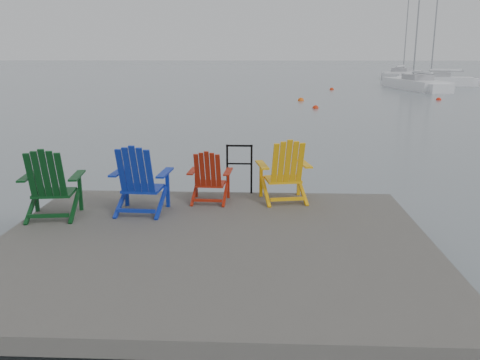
{
  "coord_description": "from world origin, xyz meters",
  "views": [
    {
      "loc": [
        0.67,
        -6.51,
        3.0
      ],
      "look_at": [
        0.28,
        2.04,
        0.85
      ],
      "focal_mm": 38.0,
      "sensor_mm": 36.0,
      "label": 1
    }
  ],
  "objects_px": {
    "sailboat_mid": "(402,75)",
    "handrail": "(239,164)",
    "chair_green": "(51,183)",
    "chair_red": "(209,176)",
    "sailboat_near": "(415,85)",
    "buoy_c": "(439,100)",
    "buoy_a": "(315,108)",
    "sailboat_far": "(434,82)",
    "chair_blue": "(140,179)",
    "buoy_d": "(332,90)",
    "chair_yellow": "(285,170)",
    "buoy_b": "(301,101)"
  },
  "relations": [
    {
      "from": "sailboat_near",
      "to": "sailboat_mid",
      "type": "height_order",
      "value": "sailboat_mid"
    },
    {
      "from": "buoy_c",
      "to": "sailboat_mid",
      "type": "bearing_deg",
      "value": 79.71
    },
    {
      "from": "chair_blue",
      "to": "sailboat_mid",
      "type": "relative_size",
      "value": 0.08
    },
    {
      "from": "chair_red",
      "to": "buoy_b",
      "type": "height_order",
      "value": "chair_red"
    },
    {
      "from": "sailboat_far",
      "to": "buoy_c",
      "type": "relative_size",
      "value": 27.47
    },
    {
      "from": "sailboat_near",
      "to": "buoy_a",
      "type": "xyz_separation_m",
      "value": [
        -9.95,
        -15.92,
        -0.35
      ]
    },
    {
      "from": "buoy_c",
      "to": "buoy_a",
      "type": "bearing_deg",
      "value": -147.31
    },
    {
      "from": "handrail",
      "to": "buoy_c",
      "type": "distance_m",
      "value": 27.64
    },
    {
      "from": "buoy_c",
      "to": "chair_blue",
      "type": "bearing_deg",
      "value": -117.03
    },
    {
      "from": "buoy_c",
      "to": "chair_yellow",
      "type": "bearing_deg",
      "value": -113.48
    },
    {
      "from": "chair_red",
      "to": "chair_blue",
      "type": "bearing_deg",
      "value": -145.07
    },
    {
      "from": "chair_yellow",
      "to": "sailboat_near",
      "type": "distance_m",
      "value": 38.0
    },
    {
      "from": "buoy_c",
      "to": "buoy_d",
      "type": "bearing_deg",
      "value": 121.84
    },
    {
      "from": "chair_yellow",
      "to": "sailboat_far",
      "type": "relative_size",
      "value": 0.12
    },
    {
      "from": "handrail",
      "to": "chair_green",
      "type": "distance_m",
      "value": 3.23
    },
    {
      "from": "sailboat_mid",
      "to": "buoy_c",
      "type": "distance_m",
      "value": 30.76
    },
    {
      "from": "chair_green",
      "to": "chair_red",
      "type": "relative_size",
      "value": 1.22
    },
    {
      "from": "buoy_d",
      "to": "sailboat_near",
      "type": "bearing_deg",
      "value": 9.45
    },
    {
      "from": "handrail",
      "to": "buoy_a",
      "type": "relative_size",
      "value": 2.58
    },
    {
      "from": "chair_blue",
      "to": "buoy_b",
      "type": "height_order",
      "value": "chair_blue"
    },
    {
      "from": "chair_green",
      "to": "buoy_d",
      "type": "xyz_separation_m",
      "value": [
        8.94,
        35.77,
        -1.06
      ]
    },
    {
      "from": "chair_blue",
      "to": "chair_red",
      "type": "distance_m",
      "value": 1.23
    },
    {
      "from": "handrail",
      "to": "buoy_d",
      "type": "xyz_separation_m",
      "value": [
        6.11,
        34.21,
        -1.04
      ]
    },
    {
      "from": "handrail",
      "to": "buoy_b",
      "type": "height_order",
      "value": "handrail"
    },
    {
      "from": "handrail",
      "to": "sailboat_mid",
      "type": "distance_m",
      "value": 57.88
    },
    {
      "from": "sailboat_far",
      "to": "buoy_c",
      "type": "height_order",
      "value": "sailboat_far"
    },
    {
      "from": "chair_blue",
      "to": "sailboat_far",
      "type": "bearing_deg",
      "value": 69.76
    },
    {
      "from": "buoy_b",
      "to": "buoy_d",
      "type": "xyz_separation_m",
      "value": [
        3.27,
        10.13,
        0.0
      ]
    },
    {
      "from": "sailboat_near",
      "to": "buoy_c",
      "type": "height_order",
      "value": "sailboat_near"
    },
    {
      "from": "chair_blue",
      "to": "buoy_a",
      "type": "xyz_separation_m",
      "value": [
        4.84,
        20.73,
        -1.06
      ]
    },
    {
      "from": "sailboat_mid",
      "to": "buoy_b",
      "type": "xyz_separation_m",
      "value": [
        -14.51,
        -31.14,
        -0.35
      ]
    },
    {
      "from": "buoy_d",
      "to": "chair_yellow",
      "type": "bearing_deg",
      "value": -98.69
    },
    {
      "from": "chair_red",
      "to": "sailboat_mid",
      "type": "relative_size",
      "value": 0.07
    },
    {
      "from": "chair_red",
      "to": "sailboat_mid",
      "type": "height_order",
      "value": "sailboat_mid"
    },
    {
      "from": "sailboat_far",
      "to": "chair_blue",
      "type": "bearing_deg",
      "value": 170.18
    },
    {
      "from": "buoy_b",
      "to": "chair_yellow",
      "type": "bearing_deg",
      "value": -94.74
    },
    {
      "from": "chair_green",
      "to": "buoy_c",
      "type": "relative_size",
      "value": 3.22
    },
    {
      "from": "sailboat_mid",
      "to": "buoy_a",
      "type": "bearing_deg",
      "value": -84.88
    },
    {
      "from": "chair_yellow",
      "to": "buoy_c",
      "type": "relative_size",
      "value": 3.17
    },
    {
      "from": "sailboat_mid",
      "to": "handrail",
      "type": "bearing_deg",
      "value": -80.89
    },
    {
      "from": "chair_blue",
      "to": "sailboat_mid",
      "type": "xyz_separation_m",
      "value": [
        18.87,
        56.47,
        -0.71
      ]
    },
    {
      "from": "chair_green",
      "to": "buoy_c",
      "type": "xyz_separation_m",
      "value": [
        14.68,
        26.51,
        -1.06
      ]
    },
    {
      "from": "sailboat_near",
      "to": "buoy_a",
      "type": "height_order",
      "value": "sailboat_near"
    },
    {
      "from": "sailboat_mid",
      "to": "sailboat_far",
      "type": "height_order",
      "value": "sailboat_mid"
    },
    {
      "from": "buoy_b",
      "to": "buoy_c",
      "type": "xyz_separation_m",
      "value": [
        9.02,
        0.88,
        0.0
      ]
    },
    {
      "from": "chair_yellow",
      "to": "buoy_a",
      "type": "relative_size",
      "value": 3.14
    },
    {
      "from": "buoy_a",
      "to": "sailboat_near",
      "type": "bearing_deg",
      "value": 58.01
    },
    {
      "from": "sailboat_near",
      "to": "handrail",
      "type": "bearing_deg",
      "value": -117.79
    },
    {
      "from": "chair_green",
      "to": "chair_yellow",
      "type": "distance_m",
      "value": 3.78
    },
    {
      "from": "chair_red",
      "to": "buoy_a",
      "type": "relative_size",
      "value": 2.61
    }
  ]
}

